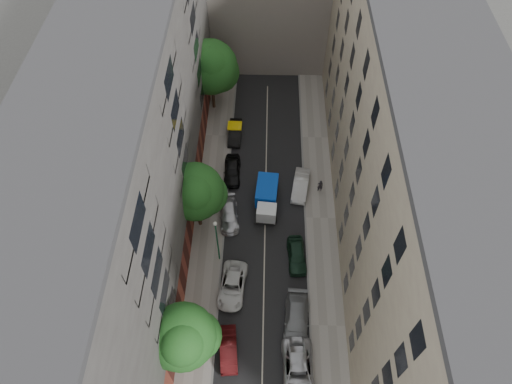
{
  "coord_description": "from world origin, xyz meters",
  "views": [
    {
      "loc": [
        -0.23,
        -25.24,
        38.06
      ],
      "look_at": [
        -0.88,
        -1.34,
        6.0
      ],
      "focal_mm": 32.0,
      "sensor_mm": 36.0,
      "label": 1
    }
  ],
  "objects_px": {
    "tarp_truck": "(267,198)",
    "car_left_3": "(229,215)",
    "car_right_0": "(298,371)",
    "car_right_2": "(297,255)",
    "car_left_5": "(235,132)",
    "car_right_3": "(301,185)",
    "car_left_2": "(232,286)",
    "tree_mid": "(196,194)",
    "car_right_1": "(296,320)",
    "car_left_1": "(228,349)",
    "pedestrian": "(320,186)",
    "car_left_4": "(232,170)",
    "tree_near": "(184,339)",
    "lamp_post": "(217,237)",
    "tree_far": "(211,69)"
  },
  "relations": [
    {
      "from": "tarp_truck",
      "to": "pedestrian",
      "type": "height_order",
      "value": "tarp_truck"
    },
    {
      "from": "car_right_2",
      "to": "pedestrian",
      "type": "xyz_separation_m",
      "value": [
        2.59,
        8.02,
        0.25
      ]
    },
    {
      "from": "car_left_2",
      "to": "tree_mid",
      "type": "height_order",
      "value": "tree_mid"
    },
    {
      "from": "tarp_truck",
      "to": "car_left_5",
      "type": "height_order",
      "value": "tarp_truck"
    },
    {
      "from": "car_left_5",
      "to": "car_right_1",
      "type": "xyz_separation_m",
      "value": [
        6.4,
        -21.8,
        0.06
      ]
    },
    {
      "from": "car_right_3",
      "to": "car_left_4",
      "type": "bearing_deg",
      "value": 174.83
    },
    {
      "from": "car_right_2",
      "to": "tarp_truck",
      "type": "bearing_deg",
      "value": 111.64
    },
    {
      "from": "tarp_truck",
      "to": "car_left_1",
      "type": "relative_size",
      "value": 1.32
    },
    {
      "from": "tarp_truck",
      "to": "car_right_1",
      "type": "bearing_deg",
      "value": -72.78
    },
    {
      "from": "car_right_2",
      "to": "tree_far",
      "type": "bearing_deg",
      "value": 110.99
    },
    {
      "from": "car_right_2",
      "to": "car_left_4",
      "type": "bearing_deg",
      "value": 119.69
    },
    {
      "from": "car_right_2",
      "to": "lamp_post",
      "type": "relative_size",
      "value": 0.66
    },
    {
      "from": "car_right_1",
      "to": "car_right_3",
      "type": "bearing_deg",
      "value": 90.68
    },
    {
      "from": "tarp_truck",
      "to": "tree_mid",
      "type": "xyz_separation_m",
      "value": [
        -6.4,
        -2.58,
        3.96
      ]
    },
    {
      "from": "car_right_0",
      "to": "car_right_1",
      "type": "distance_m",
      "value": 4.2
    },
    {
      "from": "car_right_3",
      "to": "car_right_1",
      "type": "bearing_deg",
      "value": -84.31
    },
    {
      "from": "car_left_5",
      "to": "pedestrian",
      "type": "relative_size",
      "value": 2.58
    },
    {
      "from": "tarp_truck",
      "to": "car_right_0",
      "type": "height_order",
      "value": "tarp_truck"
    },
    {
      "from": "tree_near",
      "to": "car_right_0",
      "type": "bearing_deg",
      "value": -4.56
    },
    {
      "from": "car_left_4",
      "to": "pedestrian",
      "type": "distance_m",
      "value": 9.4
    },
    {
      "from": "car_left_4",
      "to": "car_right_3",
      "type": "bearing_deg",
      "value": -15.03
    },
    {
      "from": "tree_mid",
      "to": "pedestrian",
      "type": "bearing_deg",
      "value": 20.89
    },
    {
      "from": "car_left_2",
      "to": "tree_near",
      "type": "height_order",
      "value": "tree_near"
    },
    {
      "from": "car_left_2",
      "to": "car_right_2",
      "type": "xyz_separation_m",
      "value": [
        5.79,
        3.2,
        0.02
      ]
    },
    {
      "from": "car_left_4",
      "to": "pedestrian",
      "type": "bearing_deg",
      "value": -13.16
    },
    {
      "from": "car_right_0",
      "to": "car_right_2",
      "type": "height_order",
      "value": "car_right_0"
    },
    {
      "from": "car_left_5",
      "to": "car_right_3",
      "type": "height_order",
      "value": "car_right_3"
    },
    {
      "from": "car_left_4",
      "to": "tree_far",
      "type": "bearing_deg",
      "value": 103.83
    },
    {
      "from": "car_right_2",
      "to": "car_right_0",
      "type": "bearing_deg",
      "value": -94.65
    },
    {
      "from": "car_right_3",
      "to": "tree_near",
      "type": "bearing_deg",
      "value": -108.48
    },
    {
      "from": "tree_far",
      "to": "car_right_3",
      "type": "bearing_deg",
      "value": -50.52
    },
    {
      "from": "car_left_5",
      "to": "tree_mid",
      "type": "bearing_deg",
      "value": -101.58
    },
    {
      "from": "car_left_2",
      "to": "tree_mid",
      "type": "relative_size",
      "value": 0.61
    },
    {
      "from": "car_right_0",
      "to": "car_right_2",
      "type": "distance_m",
      "value": 10.4
    },
    {
      "from": "car_left_3",
      "to": "car_left_5",
      "type": "bearing_deg",
      "value": 82.71
    },
    {
      "from": "pedestrian",
      "to": "lamp_post",
      "type": "bearing_deg",
      "value": 39.31
    },
    {
      "from": "car_left_1",
      "to": "tree_mid",
      "type": "bearing_deg",
      "value": 99.99
    },
    {
      "from": "car_left_3",
      "to": "car_right_1",
      "type": "height_order",
      "value": "car_right_1"
    },
    {
      "from": "car_left_1",
      "to": "pedestrian",
      "type": "distance_m",
      "value": 18.79
    },
    {
      "from": "car_right_0",
      "to": "car_right_1",
      "type": "xyz_separation_m",
      "value": [
        -0.02,
        4.2,
        -0.02
      ]
    },
    {
      "from": "tarp_truck",
      "to": "car_left_3",
      "type": "xyz_separation_m",
      "value": [
        -3.72,
        -1.67,
        -0.64
      ]
    },
    {
      "from": "tarp_truck",
      "to": "car_left_1",
      "type": "distance_m",
      "value": 15.17
    },
    {
      "from": "car_left_1",
      "to": "car_right_1",
      "type": "bearing_deg",
      "value": 19.08
    },
    {
      "from": "car_left_4",
      "to": "car_right_0",
      "type": "xyz_separation_m",
      "value": [
        6.42,
        -20.4,
        0.02
      ]
    },
    {
      "from": "car_right_3",
      "to": "tree_near",
      "type": "xyz_separation_m",
      "value": [
        -9.27,
        -17.92,
        4.93
      ]
    },
    {
      "from": "tarp_truck",
      "to": "car_right_2",
      "type": "xyz_separation_m",
      "value": [
        2.87,
        -6.07,
        -0.59
      ]
    },
    {
      "from": "car_left_5",
      "to": "lamp_post",
      "type": "bearing_deg",
      "value": -91.26
    },
    {
      "from": "car_left_4",
      "to": "tree_far",
      "type": "relative_size",
      "value": 0.48
    },
    {
      "from": "car_left_3",
      "to": "car_right_3",
      "type": "relative_size",
      "value": 1.03
    },
    {
      "from": "car_right_2",
      "to": "tree_mid",
      "type": "height_order",
      "value": "tree_mid"
    }
  ]
}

